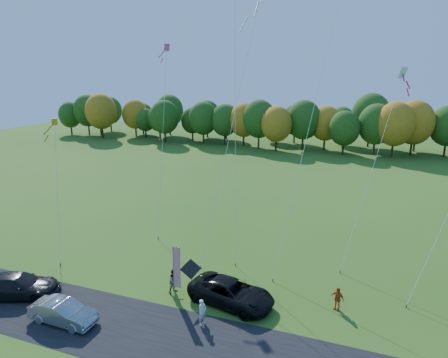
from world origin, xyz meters
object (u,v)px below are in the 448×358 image
(silver_sedan, at_px, (63,312))
(black_suv, at_px, (231,292))
(person_east, at_px, (337,299))
(feather_flag, at_px, (176,267))

(silver_sedan, bearing_deg, black_suv, -58.11)
(black_suv, relative_size, silver_sedan, 1.35)
(black_suv, height_order, silver_sedan, black_suv)
(person_east, xyz_separation_m, feather_flag, (-10.26, -2.50, 1.61))
(black_suv, relative_size, feather_flag, 1.48)
(feather_flag, bearing_deg, silver_sedan, -138.11)
(person_east, bearing_deg, feather_flag, -144.45)
(silver_sedan, distance_m, feather_flag, 7.36)
(person_east, relative_size, feather_flag, 0.40)
(feather_flag, bearing_deg, black_suv, 11.86)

